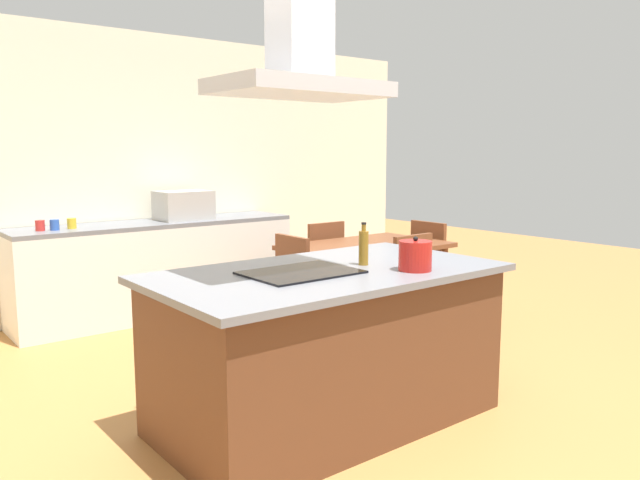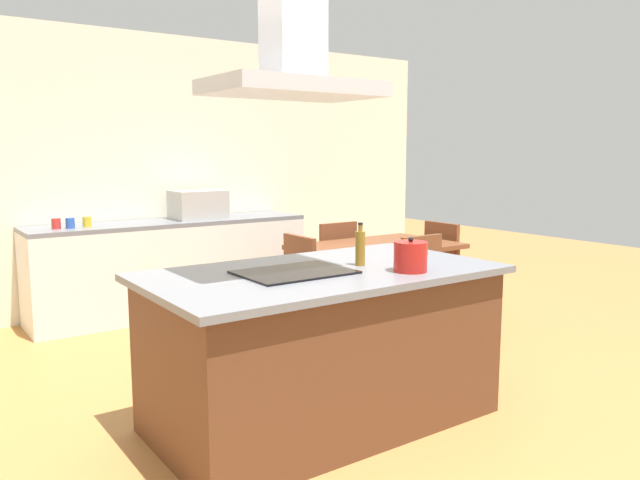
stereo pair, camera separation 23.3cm
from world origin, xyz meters
The scene contains 17 objects.
ground centered at (0.00, 1.50, 0.00)m, with size 16.00×16.00×0.00m, color #AD753D.
wall_back centered at (0.00, 3.25, 1.35)m, with size 7.20×0.10×2.70m, color silver.
kitchen_island centered at (0.00, 0.00, 0.45)m, with size 2.00×1.11×0.90m.
cooktop centered at (-0.19, 0.00, 0.91)m, with size 0.60×0.44×0.01m, color black.
tea_kettle centered at (0.37, -0.33, 0.98)m, with size 0.24×0.19×0.19m.
olive_oil_bottle centered at (0.26, -0.02, 1.01)m, with size 0.06×0.06×0.25m.
back_counter centered at (0.25, 2.88, 0.45)m, with size 2.67×0.62×0.90m.
countertop_microwave centered at (0.54, 2.88, 1.04)m, with size 0.50×0.38×0.28m, color #B2AFAA.
coffee_mug_red centered at (-0.80, 2.83, 0.95)m, with size 0.08×0.08×0.09m, color red.
coffee_mug_blue centered at (-0.69, 2.80, 0.95)m, with size 0.08×0.08×0.09m, color #2D56B2.
coffee_mug_yellow centered at (-0.55, 2.83, 0.95)m, with size 0.08×0.08×0.09m, color gold.
dining_table centered at (1.52, 1.32, 0.67)m, with size 1.40×0.90×0.75m.
chair_at_left_end centered at (0.60, 1.32, 0.51)m, with size 0.42×0.42×0.89m.
chair_at_right_end centered at (2.43, 1.32, 0.51)m, with size 0.42×0.42×0.89m.
chair_facing_island centered at (1.52, 0.65, 0.51)m, with size 0.42×0.42×0.89m.
chair_facing_back_wall centered at (1.52, 1.98, 0.51)m, with size 0.42×0.42×0.89m.
range_hood centered at (-0.19, 0.00, 2.10)m, with size 0.90×0.55×0.78m.
Camera 1 is at (-2.19, -2.68, 1.56)m, focal length 34.94 mm.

